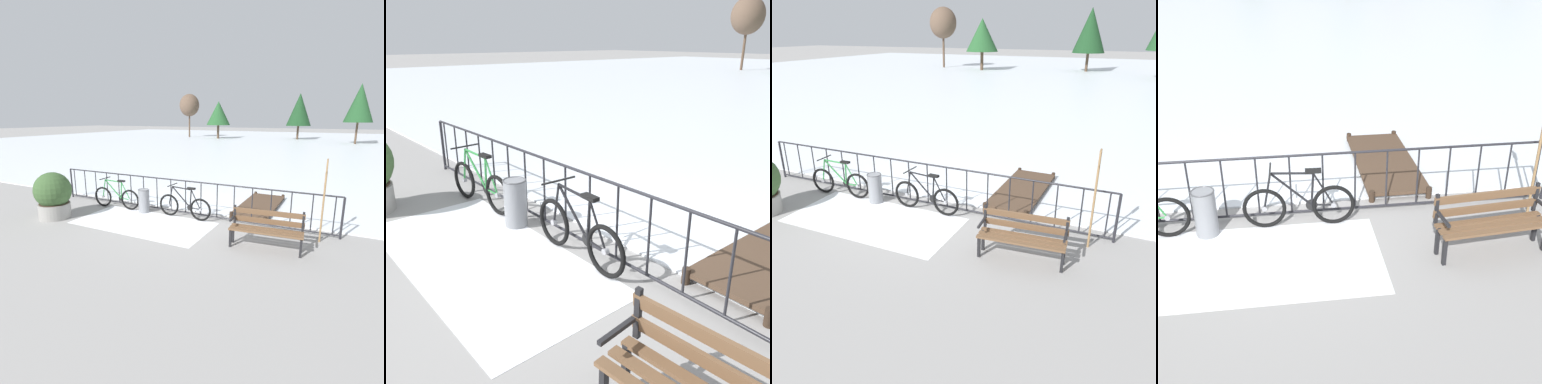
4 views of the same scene
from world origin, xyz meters
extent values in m
plane|color=gray|center=(0.00, 0.00, 0.00)|extent=(160.00, 160.00, 0.00)
cube|color=white|center=(-0.47, -1.20, 0.00)|extent=(3.85, 1.87, 0.01)
cylinder|color=#232328|center=(0.00, 0.00, 1.05)|extent=(9.00, 0.04, 0.04)
cylinder|color=#232328|center=(0.00, 0.00, 0.08)|extent=(9.00, 0.04, 0.04)
cylinder|color=#232328|center=(-4.50, 0.00, 0.53)|extent=(0.06, 0.06, 1.05)
cylinder|color=#232328|center=(-4.32, 0.00, 0.57)|extent=(0.03, 0.03, 0.97)
cylinder|color=#232328|center=(-3.81, 0.00, 0.57)|extent=(0.03, 0.03, 0.97)
cylinder|color=#232328|center=(-3.30, 0.00, 0.57)|extent=(0.03, 0.03, 0.97)
cylinder|color=#232328|center=(-2.80, 0.00, 0.57)|extent=(0.03, 0.03, 0.97)
cylinder|color=#232328|center=(-2.29, 0.00, 0.57)|extent=(0.03, 0.03, 0.97)
cylinder|color=#232328|center=(-1.78, 0.00, 0.57)|extent=(0.03, 0.03, 0.97)
cylinder|color=#232328|center=(-1.27, 0.00, 0.57)|extent=(0.03, 0.03, 0.97)
cylinder|color=#232328|center=(-0.76, 0.00, 0.57)|extent=(0.03, 0.03, 0.97)
cylinder|color=#232328|center=(-0.25, 0.00, 0.57)|extent=(0.03, 0.03, 0.97)
cylinder|color=#232328|center=(0.25, 0.00, 0.57)|extent=(0.03, 0.03, 0.97)
cylinder|color=#232328|center=(0.76, 0.00, 0.57)|extent=(0.03, 0.03, 0.97)
cylinder|color=#232328|center=(1.27, 0.00, 0.57)|extent=(0.03, 0.03, 0.97)
cylinder|color=#232328|center=(1.78, 0.00, 0.57)|extent=(0.03, 0.03, 0.97)
cylinder|color=#232328|center=(2.29, 0.00, 0.57)|extent=(0.03, 0.03, 0.97)
torus|color=black|center=(0.89, -0.31, 0.33)|extent=(0.66, 0.08, 0.66)
cylinder|color=gray|center=(0.89, -0.31, 0.33)|extent=(0.08, 0.06, 0.08)
torus|color=black|center=(-0.16, -0.28, 0.33)|extent=(0.66, 0.08, 0.66)
cylinder|color=gray|center=(-0.16, -0.28, 0.33)|extent=(0.08, 0.06, 0.08)
cylinder|color=black|center=(0.57, -0.30, 0.62)|extent=(0.08, 0.04, 0.53)
cylinder|color=black|center=(0.26, -0.29, 0.63)|extent=(0.61, 0.05, 0.59)
cylinder|color=black|center=(0.28, -0.29, 0.90)|extent=(0.63, 0.05, 0.07)
cylinder|color=black|center=(0.72, -0.30, 0.34)|extent=(0.34, 0.04, 0.05)
cylinder|color=black|center=(0.74, -0.30, 0.61)|extent=(0.32, 0.04, 0.56)
cylinder|color=black|center=(-0.10, -0.28, 0.62)|extent=(0.16, 0.04, 0.59)
cube|color=black|center=(0.60, -0.30, 0.92)|extent=(0.24, 0.11, 0.05)
cylinder|color=black|center=(-0.03, -0.28, 0.96)|extent=(0.04, 0.52, 0.03)
cylinder|color=black|center=(0.55, -0.30, 0.35)|extent=(0.18, 0.03, 0.18)
torus|color=black|center=(-1.57, -0.35, 0.33)|extent=(0.66, 0.11, 0.66)
cylinder|color=gray|center=(-1.57, -0.35, 0.33)|extent=(0.08, 0.07, 0.08)
torus|color=black|center=(-2.62, -0.42, 0.33)|extent=(0.66, 0.11, 0.66)
cylinder|color=gray|center=(-2.62, -0.42, 0.33)|extent=(0.08, 0.07, 0.08)
cylinder|color=#2D843D|center=(-1.88, -0.37, 0.62)|extent=(0.08, 0.04, 0.53)
cylinder|color=#2D843D|center=(-2.20, -0.39, 0.63)|extent=(0.61, 0.08, 0.59)
cylinder|color=#2D843D|center=(-2.18, -0.39, 0.90)|extent=(0.63, 0.08, 0.07)
cylinder|color=#2D843D|center=(-1.74, -0.36, 0.34)|extent=(0.34, 0.05, 0.05)
cylinder|color=#2D843D|center=(-1.72, -0.36, 0.61)|extent=(0.32, 0.05, 0.56)
cylinder|color=#2D843D|center=(-2.55, -0.41, 0.62)|extent=(0.16, 0.04, 0.59)
cube|color=black|center=(-1.86, -0.37, 0.92)|extent=(0.25, 0.12, 0.05)
cylinder|color=black|center=(-2.49, -0.41, 0.96)|extent=(0.06, 0.52, 0.03)
cylinder|color=black|center=(-1.90, -0.37, 0.35)|extent=(0.18, 0.03, 0.18)
cube|color=brown|center=(2.98, -1.16, 0.58)|extent=(1.60, 0.19, 0.12)
cube|color=brown|center=(2.98, -1.16, 0.78)|extent=(1.60, 0.19, 0.12)
cube|color=black|center=(2.23, -1.35, 0.22)|extent=(0.06, 0.06, 0.44)
cube|color=black|center=(2.22, -1.23, 0.67)|extent=(0.05, 0.05, 0.45)
cube|color=black|center=(2.24, -1.48, 0.64)|extent=(0.07, 0.40, 0.04)
cylinder|color=gray|center=(-1.02, -0.35, 0.36)|extent=(0.34, 0.34, 0.72)
torus|color=#494A4E|center=(-1.02, -0.35, 0.72)|extent=(0.35, 0.35, 0.02)
cylinder|color=#35271C|center=(1.60, 0.30, 0.10)|extent=(0.10, 0.10, 0.20)
cylinder|color=#35271C|center=(2.59, 0.30, 0.10)|extent=(0.10, 0.10, 0.20)
cylinder|color=brown|center=(-16.72, 33.44, 1.89)|extent=(0.23, 0.23, 3.78)
ellipsoid|color=brown|center=(-16.72, 33.44, 4.65)|extent=(2.90, 2.90, 3.20)
camera|label=1|loc=(4.35, -7.73, 2.88)|focal=28.21mm
camera|label=2|loc=(3.98, -3.30, 2.66)|focal=38.65mm
camera|label=3|loc=(4.64, -7.44, 3.93)|focal=36.45mm
camera|label=4|loc=(0.19, -6.96, 4.02)|focal=46.50mm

